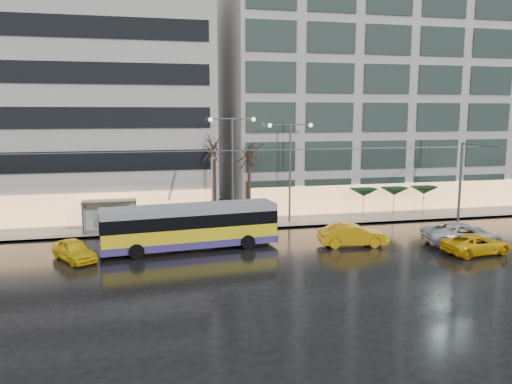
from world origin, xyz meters
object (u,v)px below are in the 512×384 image
object	(u,v)px
trolleybus	(190,228)
street_lamp_near	(232,156)
bus_shelter	(105,209)
taxi_a	(74,250)

from	to	relation	value
trolleybus	street_lamp_near	xyz separation A→B (m)	(4.19, 6.53, 4.45)
bus_shelter	street_lamp_near	world-z (taller)	street_lamp_near
trolleybus	taxi_a	distance (m)	7.77
bus_shelter	street_lamp_near	distance (m)	11.14
trolleybus	taxi_a	world-z (taller)	trolleybus
street_lamp_near	taxi_a	xyz separation A→B (m)	(-11.84, -7.65, -5.30)
trolleybus	street_lamp_near	world-z (taller)	street_lamp_near
street_lamp_near	taxi_a	distance (m)	15.06
street_lamp_near	bus_shelter	bearing A→B (deg)	-179.37
bus_shelter	taxi_a	xyz separation A→B (m)	(-1.46, -7.54, -1.27)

